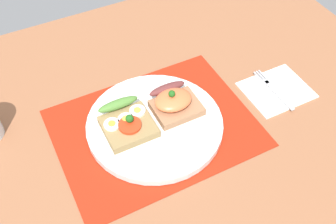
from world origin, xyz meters
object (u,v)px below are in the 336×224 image
sandwich_salmon (174,102)px  napkin (277,90)px  sandwich_egg_tomato (127,122)px  fork (273,88)px  plate (155,125)px

sandwich_salmon → napkin: bearing=-10.0°
sandwich_egg_tomato → fork: sandwich_egg_tomato is taller
plate → sandwich_salmon: size_ratio=2.90×
plate → napkin: plate is taller
plate → sandwich_salmon: bearing=16.5°
sandwich_egg_tomato → napkin: bearing=-6.9°
sandwich_egg_tomato → fork: (33.00, -3.77, -2.42)cm
plate → sandwich_salmon: 6.01cm
sandwich_salmon → napkin: (23.45, -4.16, -3.52)cm
plate → fork: size_ratio=2.07×
sandwich_salmon → fork: 23.05cm
sandwich_egg_tomato → sandwich_salmon: (10.47, 0.03, 0.63)cm
sandwich_salmon → napkin: 24.08cm
sandwich_egg_tomato → napkin: 34.29cm
sandwich_egg_tomato → sandwich_salmon: size_ratio=1.11×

